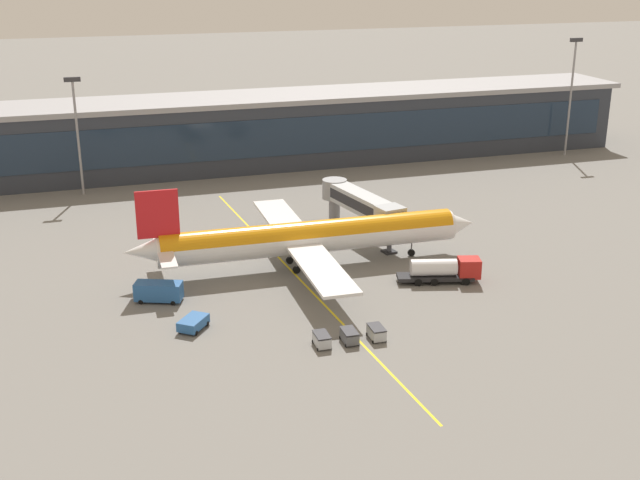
# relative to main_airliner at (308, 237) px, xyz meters

# --- Properties ---
(ground_plane) EXTENTS (700.00, 700.00, 0.00)m
(ground_plane) POSITION_rel_main_airliner_xyz_m (1.76, -4.13, -4.34)
(ground_plane) COLOR slate
(apron_lead_in_line) EXTENTS (5.46, 79.85, 0.01)m
(apron_lead_in_line) POSITION_rel_main_airliner_xyz_m (-2.56, -2.13, -4.34)
(apron_lead_in_line) COLOR yellow
(apron_lead_in_line) RESTS_ON ground_plane
(terminal_building) EXTENTS (203.47, 17.40, 14.08)m
(terminal_building) POSITION_rel_main_airliner_xyz_m (-15.43, 58.48, 2.72)
(terminal_building) COLOR #2D333D
(terminal_building) RESTS_ON ground_plane
(main_airliner) EXTENTS (49.39, 39.21, 12.57)m
(main_airliner) POSITION_rel_main_airliner_xyz_m (0.00, 0.00, 0.00)
(main_airliner) COLOR white
(main_airliner) RESTS_ON ground_plane
(jet_bridge) EXTENTS (6.99, 19.84, 7.02)m
(jet_bridge) POSITION_rel_main_airliner_xyz_m (11.14, 10.50, 0.95)
(jet_bridge) COLOR #B2B7BC
(jet_bridge) RESTS_ON ground_plane
(fuel_tanker) EXTENTS (11.08, 5.30, 3.25)m
(fuel_tanker) POSITION_rel_main_airliner_xyz_m (15.39, -10.65, -2.60)
(fuel_tanker) COLOR #232326
(fuel_tanker) RESTS_ON ground_plane
(lavatory_truck) EXTENTS (6.24, 4.29, 2.50)m
(lavatory_truck) POSITION_rel_main_airliner_xyz_m (-21.24, -5.59, -2.92)
(lavatory_truck) COLOR #285B9E
(lavatory_truck) RESTS_ON ground_plane
(pushback_tug) EXTENTS (4.17, 4.40, 1.40)m
(pushback_tug) POSITION_rel_main_airliner_xyz_m (-18.31, -14.81, -3.49)
(pushback_tug) COLOR #285B9E
(pushback_tug) RESTS_ON ground_plane
(baggage_cart_0) EXTENTS (1.67, 2.68, 1.48)m
(baggage_cart_0) POSITION_rel_main_airliner_xyz_m (-5.56, -23.37, -3.56)
(baggage_cart_0) COLOR #B2B7BC
(baggage_cart_0) RESTS_ON ground_plane
(baggage_cart_1) EXTENTS (1.67, 2.68, 1.48)m
(baggage_cart_1) POSITION_rel_main_airliner_xyz_m (-2.36, -23.44, -3.56)
(baggage_cart_1) COLOR #595B60
(baggage_cart_1) RESTS_ON ground_plane
(baggage_cart_2) EXTENTS (1.67, 2.68, 1.48)m
(baggage_cart_2) POSITION_rel_main_airliner_xyz_m (0.83, -23.50, -3.56)
(baggage_cart_2) COLOR #B2B7BC
(baggage_cart_2) RESTS_ON ground_plane
(apron_light_mast_0) EXTENTS (2.80, 0.50, 20.85)m
(apron_light_mast_0) POSITION_rel_main_airliner_xyz_m (-28.16, 46.52, 8.02)
(apron_light_mast_0) COLOR gray
(apron_light_mast_0) RESTS_ON ground_plane
(apron_light_mast_2) EXTENTS (2.80, 0.50, 24.48)m
(apron_light_mast_2) POSITION_rel_main_airliner_xyz_m (71.58, 46.52, 9.90)
(apron_light_mast_2) COLOR gray
(apron_light_mast_2) RESTS_ON ground_plane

